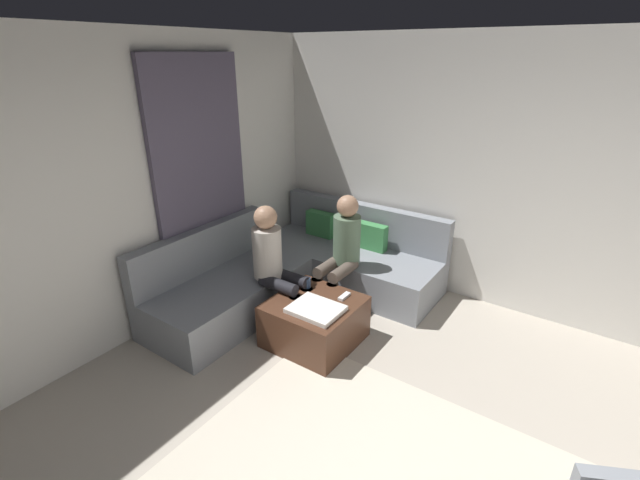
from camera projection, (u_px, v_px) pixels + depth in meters
name	position (u px, v px, depth m)	size (l,w,h in m)	color
wall_back	(542.00, 185.00, 4.13)	(6.00, 0.12, 2.70)	silver
wall_left	(64.00, 211.00, 3.44)	(0.12, 6.00, 2.70)	silver
curtain_panel	(202.00, 187.00, 4.41)	(0.06, 1.10, 2.50)	#595166
sectional_couch	(299.00, 271.00, 4.83)	(2.10, 2.55, 0.87)	gray
ottoman	(315.00, 321.00, 4.06)	(0.76, 0.76, 0.42)	#4C2D1E
folded_blanket	(316.00, 309.00, 3.82)	(0.44, 0.36, 0.04)	white
coffee_mug	(307.00, 283.00, 4.21)	(0.08, 0.08, 0.10)	#334C72
game_remote	(344.00, 296.00, 4.04)	(0.05, 0.15, 0.02)	white
person_on_couch_back	(342.00, 249.00, 4.46)	(0.30, 0.60, 1.20)	brown
person_on_couch_side	(275.00, 262.00, 4.19)	(0.60, 0.30, 1.20)	black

